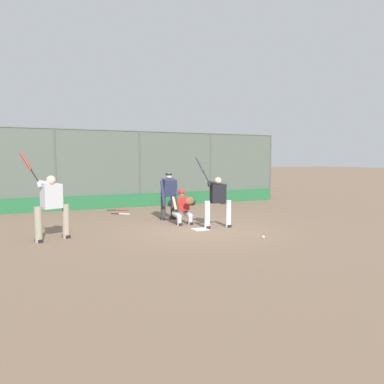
% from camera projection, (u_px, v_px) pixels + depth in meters
% --- Properties ---
extents(ground_plane, '(160.00, 160.00, 0.00)m').
position_uv_depth(ground_plane, '(200.00, 229.00, 11.30)').
color(ground_plane, '#7A604C').
extents(home_plate_marker, '(0.43, 0.43, 0.01)m').
position_uv_depth(home_plate_marker, '(200.00, 229.00, 11.30)').
color(home_plate_marker, white).
rests_on(home_plate_marker, ground_plane).
extents(backstop_fence, '(14.34, 0.08, 3.39)m').
position_uv_depth(backstop_fence, '(140.00, 167.00, 16.75)').
color(backstop_fence, '#515651').
rests_on(backstop_fence, ground_plane).
extents(padding_wall, '(13.98, 0.18, 0.57)m').
position_uv_depth(padding_wall, '(141.00, 200.00, 16.79)').
color(padding_wall, '#236638').
rests_on(padding_wall, ground_plane).
extents(bleachers_beyond, '(9.98, 3.05, 1.80)m').
position_uv_depth(bleachers_beyond, '(147.00, 188.00, 19.95)').
color(bleachers_beyond, slate).
rests_on(bleachers_beyond, ground_plane).
extents(batter_at_plate, '(0.97, 0.75, 2.19)m').
position_uv_depth(batter_at_plate, '(218.00, 200.00, 11.53)').
color(batter_at_plate, silver).
rests_on(batter_at_plate, ground_plane).
extents(catcher_behind_plate, '(0.61, 0.71, 1.15)m').
position_uv_depth(catcher_behind_plate, '(183.00, 206.00, 12.17)').
color(catcher_behind_plate, '#B7B7BC').
rests_on(catcher_behind_plate, ground_plane).
extents(umpire_home, '(0.66, 0.44, 1.64)m').
position_uv_depth(umpire_home, '(169.00, 195.00, 13.07)').
color(umpire_home, '#333333').
rests_on(umpire_home, ground_plane).
extents(batter_on_deck, '(1.18, 0.59, 2.28)m').
position_uv_depth(batter_on_deck, '(51.00, 205.00, 9.73)').
color(batter_on_deck, gray).
rests_on(batter_on_deck, ground_plane).
extents(spare_bat_near_backstop, '(0.60, 0.59, 0.07)m').
position_uv_depth(spare_bat_near_backstop, '(123.00, 214.00, 14.26)').
color(spare_bat_near_backstop, black).
rests_on(spare_bat_near_backstop, ground_plane).
extents(spare_bat_by_padding, '(0.86, 0.24, 0.07)m').
position_uv_depth(spare_bat_by_padding, '(121.00, 210.00, 15.47)').
color(spare_bat_by_padding, black).
rests_on(spare_bat_by_padding, ground_plane).
extents(fielding_glove_on_dirt, '(0.33, 0.25, 0.12)m').
position_uv_depth(fielding_glove_on_dirt, '(223.00, 203.00, 17.82)').
color(fielding_glove_on_dirt, '#56331E').
rests_on(fielding_glove_on_dirt, ground_plane).
extents(baseball_loose, '(0.07, 0.07, 0.07)m').
position_uv_depth(baseball_loose, '(263.00, 237.00, 10.00)').
color(baseball_loose, white).
rests_on(baseball_loose, ground_plane).
extents(equipment_bag_dugout_side, '(1.36, 0.28, 0.28)m').
position_uv_depth(equipment_bag_dugout_side, '(182.00, 203.00, 17.11)').
color(equipment_bag_dugout_side, black).
rests_on(equipment_bag_dugout_side, ground_plane).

